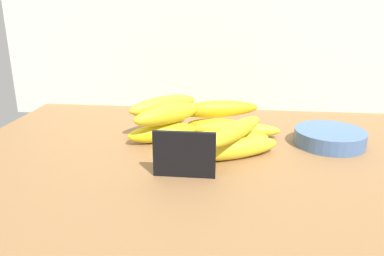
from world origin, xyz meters
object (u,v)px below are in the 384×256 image
banana_7 (168,114)px  banana_8 (236,131)px  banana_0 (220,139)px  banana_10 (216,109)px  banana_5 (219,126)px  banana_6 (208,147)px  banana_4 (169,124)px  chalkboard_sign (184,156)px  banana_3 (235,149)px  fruit_bowl (330,137)px  banana_9 (164,105)px  banana_2 (235,130)px  banana_1 (163,133)px

banana_7 → banana_8: banana_7 is taller
banana_0 → banana_10: (-1.50, 10.61, 3.63)cm
banana_5 → banana_6: banana_6 is taller
banana_4 → chalkboard_sign: bearing=-73.7°
banana_3 → banana_10: size_ratio=0.93×
fruit_bowl → banana_5: (-24.24, 4.96, 0.13)cm
chalkboard_sign → banana_6: (3.55, 9.25, -1.76)cm
banana_0 → banana_7: banana_7 is taller
fruit_bowl → banana_0: size_ratio=0.76×
banana_6 → banana_0: bearing=69.3°
banana_10 → chalkboard_sign: bearing=-99.4°
fruit_bowl → banana_8: size_ratio=0.75×
banana_7 → banana_4: bearing=98.5°
banana_3 → banana_7: size_ratio=1.13×
banana_7 → banana_9: (-2.14, 6.66, 0.26)cm
banana_7 → banana_9: banana_9 is taller
banana_2 → banana_5: bearing=147.4°
banana_5 → banana_7: bearing=-148.1°
banana_4 → banana_9: size_ratio=0.87×
banana_0 → banana_3: (3.06, -5.64, 0.08)cm
banana_2 → banana_10: size_ratio=0.99×
banana_1 → banana_8: (15.83, -7.91, 3.66)cm
banana_0 → banana_6: bearing=-110.7°
banana_6 → banana_5: bearing=84.7°
banana_7 → fruit_bowl: bearing=3.0°
banana_9 → banana_1: bearing=-81.0°
banana_6 → banana_8: (5.26, 0.04, 3.63)cm
fruit_bowl → banana_5: size_ratio=1.00×
banana_2 → banana_4: size_ratio=1.27×
fruit_bowl → banana_9: (-37.31, 4.80, 4.87)cm
chalkboard_sign → banana_4: (-6.86, 23.41, -1.67)cm
banana_1 → banana_6: same height
chalkboard_sign → fruit_bowl: 35.09cm
chalkboard_sign → banana_7: 18.62cm
fruit_bowl → banana_4: bearing=173.5°
banana_1 → banana_6: size_ratio=0.89×
chalkboard_sign → banana_3: size_ratio=0.58×
banana_7 → banana_9: bearing=107.8°
banana_7 → banana_2: bearing=16.3°
banana_0 → banana_5: (-0.76, 9.33, -0.14)cm
banana_0 → banana_5: size_ratio=1.32×
banana_8 → banana_1: bearing=153.4°
banana_0 → banana_2: bearing=65.6°
banana_6 → banana_10: 16.69cm
banana_2 → banana_8: bearing=-90.1°
banana_6 → banana_7: (-9.52, 8.22, 4.18)cm
banana_2 → banana_5: (-3.87, 2.48, 0.01)cm
banana_6 → banana_7: size_ratio=1.05×
banana_3 → banana_4: bearing=138.0°
banana_5 → banana_8: size_ratio=0.75×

